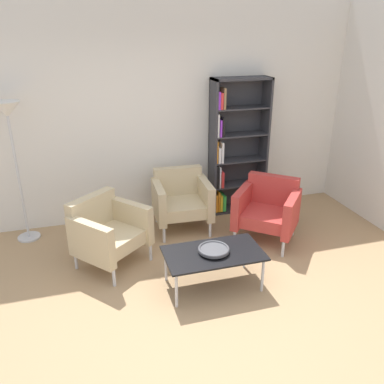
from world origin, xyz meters
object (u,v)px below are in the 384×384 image
coffee_table_low (214,255)px  armchair_corner_red (107,230)px  armchair_spare_guest (181,199)px  floor_lamp_torchiere (10,127)px  bookshelf_tall (233,149)px  decorative_bowl (214,249)px  armchair_near_window (268,209)px

coffee_table_low → armchair_corner_red: 1.24m
armchair_spare_guest → floor_lamp_torchiere: bearing=175.2°
bookshelf_tall → floor_lamp_torchiere: size_ratio=1.09×
bookshelf_tall → decorative_bowl: (-0.88, -1.73, -0.48)m
armchair_corner_red → decorative_bowl: bearing=-77.1°
decorative_bowl → armchair_spare_guest: 1.37m
decorative_bowl → armchair_spare_guest: (0.02, 1.37, -0.02)m
decorative_bowl → armchair_corner_red: armchair_corner_red is taller
armchair_spare_guest → armchair_near_window: same height
armchair_spare_guest → armchair_near_window: size_ratio=0.82×
bookshelf_tall → armchair_spare_guest: bearing=-156.8°
coffee_table_low → bookshelf_tall: bearing=63.0°
decorative_bowl → armchair_spare_guest: bearing=89.1°
decorative_bowl → floor_lamp_torchiere: bearing=140.1°
decorative_bowl → armchair_corner_red: 1.24m
coffee_table_low → armchair_corner_red: (-0.99, 0.75, 0.05)m
bookshelf_tall → armchair_corner_red: bookshelf_tall is taller
decorative_bowl → armchair_near_window: bearing=38.2°
coffee_table_low → armchair_near_window: (0.98, 0.77, 0.05)m
armchair_spare_guest → armchair_near_window: 1.13m
armchair_spare_guest → floor_lamp_torchiere: (-1.96, 0.26, 1.03)m
armchair_spare_guest → armchair_corner_red: bearing=-145.9°
decorative_bowl → floor_lamp_torchiere: 2.73m
bookshelf_tall → armchair_near_window: bearing=-84.1°
coffee_table_low → decorative_bowl: bearing=63.4°
coffee_table_low → decorative_bowl: size_ratio=3.12×
armchair_spare_guest → armchair_corner_red: (-1.01, -0.62, 0.00)m
armchair_spare_guest → armchair_corner_red: size_ratio=0.82×
armchair_spare_guest → coffee_table_low: bearing=-88.2°
bookshelf_tall → armchair_spare_guest: (-0.86, -0.37, -0.50)m
decorative_bowl → floor_lamp_torchiere: floor_lamp_torchiere is taller
armchair_corner_red → floor_lamp_torchiere: bearing=97.0°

